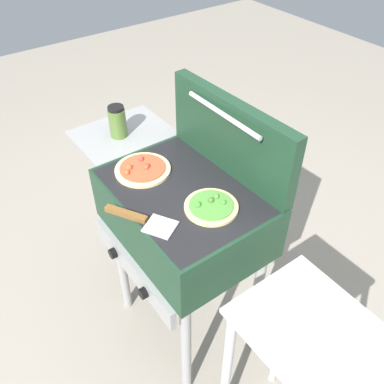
# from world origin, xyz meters

# --- Properties ---
(ground_plane) EXTENTS (8.00, 8.00, 0.00)m
(ground_plane) POSITION_xyz_m (0.00, 0.00, 0.00)
(ground_plane) COLOR gray
(grill) EXTENTS (0.96, 0.53, 0.90)m
(grill) POSITION_xyz_m (-0.01, -0.00, 0.76)
(grill) COLOR #193823
(grill) RESTS_ON ground_plane
(grill_lid_open) EXTENTS (0.63, 0.09, 0.30)m
(grill_lid_open) POSITION_xyz_m (0.00, 0.21, 1.05)
(grill_lid_open) COLOR #193823
(grill_lid_open) RESTS_ON grill
(pizza_veggie) EXTENTS (0.19, 0.19, 0.03)m
(pizza_veggie) POSITION_xyz_m (0.14, 0.02, 0.91)
(pizza_veggie) COLOR #E0C17F
(pizza_veggie) RESTS_ON grill
(pizza_pepperoni) EXTENTS (0.22, 0.22, 0.04)m
(pizza_pepperoni) POSITION_xyz_m (-0.19, -0.07, 0.91)
(pizza_pepperoni) COLOR beige
(pizza_pepperoni) RESTS_ON grill
(sauce_jar) EXTENTS (0.07, 0.07, 0.14)m
(sauce_jar) POSITION_xyz_m (-0.47, -0.02, 0.97)
(sauce_jar) COLOR #4C6B2D
(sauce_jar) RESTS_ON grill
(spatula) EXTENTS (0.25, 0.18, 0.02)m
(spatula) POSITION_xyz_m (0.05, -0.22, 0.91)
(spatula) COLOR #B7BABF
(spatula) RESTS_ON grill
(prep_table) EXTENTS (0.44, 0.36, 0.82)m
(prep_table) POSITION_xyz_m (0.66, 0.00, 0.58)
(prep_table) COLOR #B2B2B7
(prep_table) RESTS_ON ground_plane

